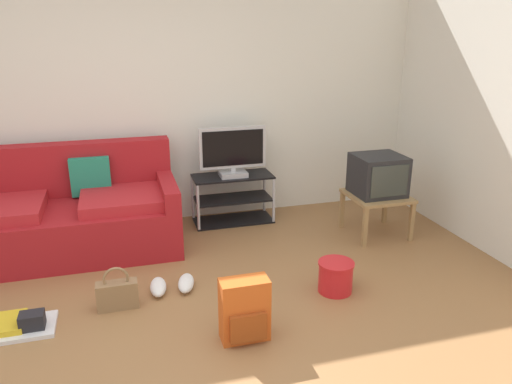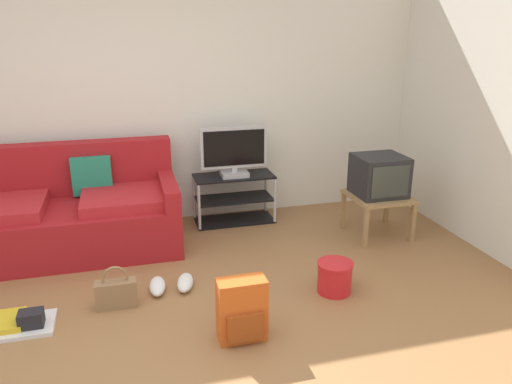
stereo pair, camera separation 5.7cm
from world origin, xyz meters
name	(u,v)px [view 1 (the left image)]	position (x,y,z in m)	size (l,w,h in m)	color
ground_plane	(163,362)	(0.00, 0.00, -0.01)	(9.00, 9.80, 0.02)	olive
wall_back	(129,92)	(0.00, 2.45, 1.35)	(9.00, 0.10, 2.70)	silver
wall_right	(506,103)	(3.05, 0.84, 1.35)	(0.10, 3.60, 2.70)	silver
couch	(65,215)	(-0.66, 1.88, 0.34)	(1.99, 0.95, 0.93)	maroon
tv_stand	(233,199)	(0.96, 2.14, 0.25)	(0.82, 0.37, 0.50)	black
flat_tv	(233,152)	(0.96, 2.12, 0.76)	(0.68, 0.22, 0.51)	#B2B2B7
side_table	(377,200)	(2.24, 1.42, 0.36)	(0.55, 0.55, 0.41)	#9E7A4C
crt_tv	(378,175)	(2.24, 1.44, 0.61)	(0.46, 0.43, 0.38)	#232326
backpack	(245,310)	(0.55, 0.09, 0.21)	(0.32, 0.23, 0.43)	#CC561E
handbag	(117,294)	(-0.25, 0.71, 0.12)	(0.30, 0.11, 0.33)	olive
cleaning_bucket	(336,276)	(1.39, 0.49, 0.13)	(0.28, 0.28, 0.25)	red
sneakers_pair	(172,285)	(0.16, 0.86, 0.04)	(0.38, 0.30, 0.09)	white
floor_tray	(20,325)	(-0.90, 0.60, 0.04)	(0.44, 0.33, 0.14)	silver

